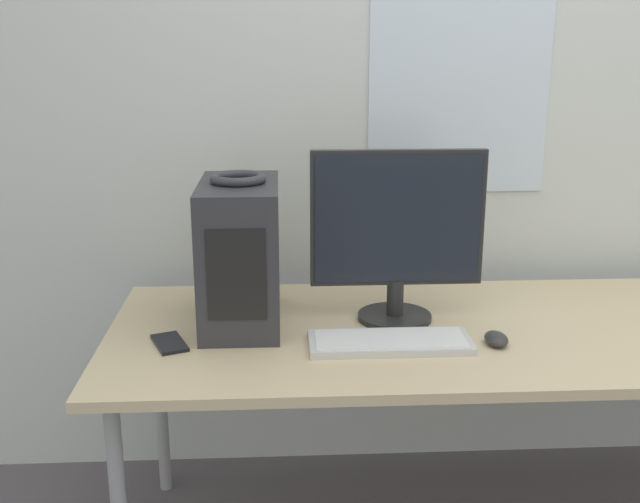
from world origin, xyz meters
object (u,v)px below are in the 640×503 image
(monitor_main, at_px, (397,232))
(mouse, at_px, (496,339))
(headphones, at_px, (238,178))
(cell_phone, at_px, (169,343))
(keyboard, at_px, (390,342))
(pc_tower, at_px, (240,254))

(monitor_main, relative_size, mouse, 5.40)
(headphones, xyz_separation_m, mouse, (0.69, -0.21, -0.40))
(cell_phone, bearing_deg, headphones, 19.69)
(mouse, bearing_deg, keyboard, 178.89)
(mouse, distance_m, cell_phone, 0.88)
(monitor_main, xyz_separation_m, keyboard, (-0.04, -0.19, -0.25))
(headphones, bearing_deg, keyboard, -27.05)
(headphones, relative_size, monitor_main, 0.31)
(mouse, bearing_deg, headphones, 162.94)
(pc_tower, relative_size, cell_phone, 2.62)
(pc_tower, bearing_deg, cell_phone, -138.45)
(pc_tower, distance_m, cell_phone, 0.32)
(monitor_main, xyz_separation_m, cell_phone, (-0.63, -0.16, -0.26))
(mouse, bearing_deg, pc_tower, 163.00)
(headphones, height_order, mouse, headphones)
(monitor_main, bearing_deg, keyboard, -102.05)
(headphones, bearing_deg, mouse, -17.06)
(pc_tower, bearing_deg, monitor_main, -1.31)
(pc_tower, distance_m, keyboard, 0.49)
(pc_tower, distance_m, monitor_main, 0.45)
(headphones, xyz_separation_m, cell_phone, (-0.19, -0.17, -0.42))
(monitor_main, height_order, mouse, monitor_main)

